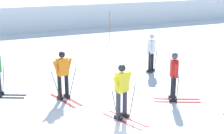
{
  "coord_description": "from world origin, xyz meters",
  "views": [
    {
      "loc": [
        -3.17,
        -7.68,
        4.36
      ],
      "look_at": [
        1.74,
        3.36,
        0.9
      ],
      "focal_mm": 54.45,
      "sensor_mm": 36.0,
      "label": 1
    }
  ],
  "objects_px": {
    "skier_yellow": "(122,90)",
    "skier_white": "(152,52)",
    "skier_orange": "(63,74)",
    "trail_marker_pole": "(110,26)",
    "skier_red": "(174,75)"
  },
  "relations": [
    {
      "from": "skier_white",
      "to": "skier_orange",
      "type": "bearing_deg",
      "value": -160.57
    },
    {
      "from": "skier_white",
      "to": "skier_red",
      "type": "bearing_deg",
      "value": -107.58
    },
    {
      "from": "skier_yellow",
      "to": "trail_marker_pole",
      "type": "xyz_separation_m",
      "value": [
        4.41,
        10.97,
        0.02
      ]
    },
    {
      "from": "skier_red",
      "to": "skier_yellow",
      "type": "height_order",
      "value": "same"
    },
    {
      "from": "trail_marker_pole",
      "to": "skier_orange",
      "type": "bearing_deg",
      "value": -122.73
    },
    {
      "from": "skier_yellow",
      "to": "skier_white",
      "type": "bearing_deg",
      "value": 49.7
    },
    {
      "from": "skier_red",
      "to": "trail_marker_pole",
      "type": "bearing_deg",
      "value": 78.27
    },
    {
      "from": "skier_white",
      "to": "skier_yellow",
      "type": "relative_size",
      "value": 1.0
    },
    {
      "from": "skier_orange",
      "to": "skier_yellow",
      "type": "height_order",
      "value": "same"
    },
    {
      "from": "skier_orange",
      "to": "skier_red",
      "type": "height_order",
      "value": "same"
    },
    {
      "from": "skier_red",
      "to": "skier_yellow",
      "type": "relative_size",
      "value": 1.0
    },
    {
      "from": "skier_white",
      "to": "skier_yellow",
      "type": "distance_m",
      "value": 5.1
    },
    {
      "from": "skier_red",
      "to": "skier_yellow",
      "type": "distance_m",
      "value": 2.34
    },
    {
      "from": "skier_orange",
      "to": "skier_yellow",
      "type": "bearing_deg",
      "value": -63.7
    },
    {
      "from": "skier_orange",
      "to": "trail_marker_pole",
      "type": "xyz_separation_m",
      "value": [
        5.56,
        8.65,
        0.02
      ]
    }
  ]
}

